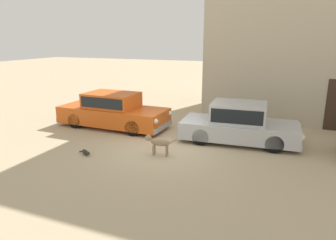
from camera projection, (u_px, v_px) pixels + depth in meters
ground_plane at (165, 146)px, 10.81m from camera, size 80.00×80.00×0.00m
parked_sedan_nearest at (113, 110)px, 12.97m from camera, size 4.79×1.82×1.46m
parked_sedan_second at (239, 123)px, 11.08m from camera, size 4.35×2.04×1.45m
stray_dog_spotted at (158, 142)px, 9.87m from camera, size 1.08×0.32×0.69m
stray_cat at (86, 152)px, 9.99m from camera, size 0.57×0.45×0.17m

